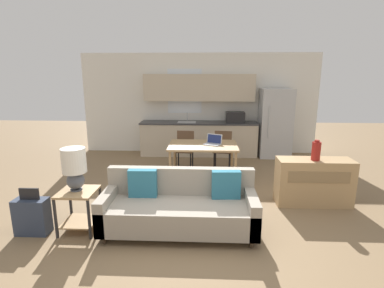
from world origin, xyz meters
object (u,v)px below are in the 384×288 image
object	(u,v)px
table_lamp	(74,166)
suitcase	(32,216)
dining_chair_far_left	(185,147)
couch	(180,207)
credenza	(314,182)
dining_table	(203,148)
side_table	(79,204)
laptop	(213,142)
refrigerator	(275,123)
dining_chair_far_right	(223,148)
vase	(316,151)

from	to	relation	value
table_lamp	suitcase	bearing A→B (deg)	-165.37
table_lamp	dining_chair_far_left	xyz separation A→B (m)	(1.30, 2.90, -0.44)
couch	credenza	world-z (taller)	couch
dining_chair_far_left	dining_table	bearing A→B (deg)	-58.24
side_table	laptop	distance (m)	2.87
refrigerator	dining_chair_far_right	size ratio (longest dim) A/B	2.08
credenza	vase	xyz separation A→B (m)	(-0.02, -0.04, 0.55)
side_table	vase	xyz separation A→B (m)	(3.54, 1.00, 0.54)
dining_chair_far_right	couch	bearing A→B (deg)	-97.99
couch	dining_chair_far_left	world-z (taller)	dining_chair_far_left
vase	dining_chair_far_right	xyz separation A→B (m)	(-1.40, 1.94, -0.45)
table_lamp	dining_chair_far_right	size ratio (longest dim) A/B	0.69
couch	laptop	size ratio (longest dim) A/B	5.33
dining_chair_far_left	table_lamp	bearing A→B (deg)	-109.33
dining_chair_far_right	vase	bearing A→B (deg)	-47.70
refrigerator	laptop	xyz separation A→B (m)	(-1.66, -1.97, -0.08)
credenza	vase	world-z (taller)	vase
dining_table	couch	size ratio (longest dim) A/B	0.65
credenza	side_table	bearing A→B (deg)	-163.68
table_lamp	credenza	size ratio (longest dim) A/B	0.49
table_lamp	credenza	xyz separation A→B (m)	(3.59, 1.02, -0.54)
vase	dining_chair_far_right	world-z (taller)	vase
vase	dining_chair_far_right	distance (m)	2.43
table_lamp	dining_table	bearing A→B (deg)	49.96
side_table	vase	world-z (taller)	vase
credenza	laptop	distance (m)	2.02
dining_table	laptop	size ratio (longest dim) A/B	3.46
dining_table	dining_chair_far_left	distance (m)	0.97
dining_table	laptop	world-z (taller)	laptop
refrigerator	couch	world-z (taller)	refrigerator
dining_table	couch	distance (m)	2.06
vase	refrigerator	bearing A→B (deg)	89.64
couch	dining_chair_far_right	size ratio (longest dim) A/B	2.45
dining_chair_far_right	suitcase	distance (m)	4.13
refrigerator	credenza	distance (m)	3.08
table_lamp	vase	world-z (taller)	table_lamp
refrigerator	dining_chair_far_left	bearing A→B (deg)	-153.34
refrigerator	side_table	distance (m)	5.44
refrigerator	vase	bearing A→B (deg)	-90.36
dining_chair_far_left	credenza	bearing A→B (deg)	-34.61
refrigerator	dining_chair_far_left	size ratio (longest dim) A/B	2.08
suitcase	credenza	bearing A→B (deg)	15.64
couch	laptop	xyz separation A→B (m)	(0.50, 2.03, 0.48)
vase	laptop	size ratio (longest dim) A/B	0.85
refrigerator	dining_chair_far_left	distance (m)	2.60
laptop	suitcase	world-z (taller)	laptop
couch	side_table	world-z (taller)	couch
dining_table	vase	world-z (taller)	vase
couch	suitcase	size ratio (longest dim) A/B	3.17
side_table	dining_chair_far_right	size ratio (longest dim) A/B	0.68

